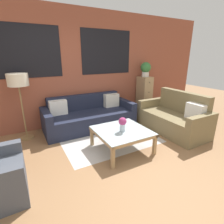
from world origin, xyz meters
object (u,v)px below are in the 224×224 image
object	(u,v)px
couch_dark	(89,116)
coffee_table	(122,133)
drawer_cabinet	(144,96)
potted_plant	(146,69)
floor_lamp	(18,83)
settee_vintage	(174,118)
flower_vase	(122,123)

from	to	relation	value
couch_dark	coffee_table	xyz separation A→B (m)	(0.12, -1.33, 0.07)
drawer_cabinet	potted_plant	distance (m)	0.79
floor_lamp	drawer_cabinet	size ratio (longest dim) A/B	1.24
drawer_cabinet	couch_dark	bearing A→B (deg)	-173.71
drawer_cabinet	potted_plant	xyz separation A→B (m)	(0.00, 0.00, 0.79)
floor_lamp	potted_plant	size ratio (longest dim) A/B	3.37
couch_dark	settee_vintage	world-z (taller)	settee_vintage
settee_vintage	drawer_cabinet	world-z (taller)	drawer_cabinet
drawer_cabinet	settee_vintage	bearing A→B (deg)	-98.25
floor_lamp	flower_vase	world-z (taller)	floor_lamp
potted_plant	flower_vase	distance (m)	2.51
settee_vintage	floor_lamp	bearing A→B (deg)	157.84
couch_dark	potted_plant	xyz separation A→B (m)	(1.86, 0.21, 1.08)
couch_dark	coffee_table	bearing A→B (deg)	-84.85
coffee_table	flower_vase	bearing A→B (deg)	-114.55
drawer_cabinet	flower_vase	size ratio (longest dim) A/B	4.16
settee_vintage	drawer_cabinet	bearing A→B (deg)	81.75
coffee_table	settee_vintage	bearing A→B (deg)	5.59
couch_dark	drawer_cabinet	distance (m)	1.89
coffee_table	drawer_cabinet	xyz separation A→B (m)	(1.74, 1.54, 0.22)
couch_dark	flower_vase	distance (m)	1.42
floor_lamp	flower_vase	bearing A→B (deg)	-43.92
floor_lamp	flower_vase	distance (m)	2.22
settee_vintage	potted_plant	distance (m)	1.75
drawer_cabinet	potted_plant	world-z (taller)	potted_plant
settee_vintage	floor_lamp	size ratio (longest dim) A/B	1.17
coffee_table	floor_lamp	bearing A→B (deg)	137.82
coffee_table	potted_plant	distance (m)	2.53
potted_plant	flower_vase	world-z (taller)	potted_plant
couch_dark	potted_plant	bearing A→B (deg)	6.30
floor_lamp	potted_plant	bearing A→B (deg)	2.15
couch_dark	drawer_cabinet	size ratio (longest dim) A/B	1.94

